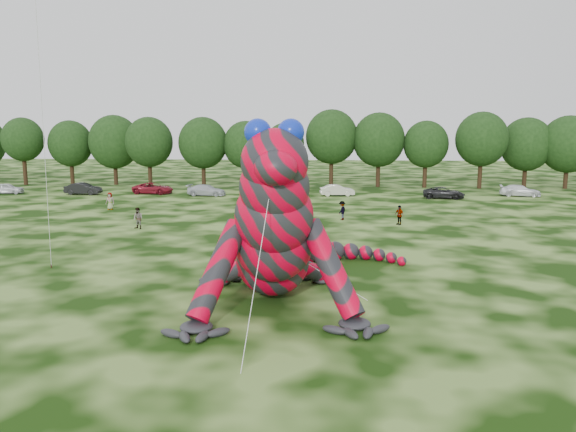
% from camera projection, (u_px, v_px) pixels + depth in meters
% --- Properties ---
extents(ground, '(240.00, 240.00, 0.00)m').
position_uv_depth(ground, '(131.00, 352.00, 20.58)').
color(ground, '#16330A').
rests_on(ground, ground).
extents(inflatable_gecko, '(16.51, 18.82, 8.53)m').
position_uv_depth(inflatable_gecko, '(272.00, 207.00, 27.46)').
color(inflatable_gecko, red).
rests_on(inflatable_gecko, ground).
extents(tree_3, '(5.81, 5.23, 9.44)m').
position_uv_depth(tree_3, '(24.00, 151.00, 78.65)').
color(tree_3, black).
rests_on(tree_3, ground).
extents(tree_4, '(6.22, 5.60, 9.06)m').
position_uv_depth(tree_4, '(71.00, 152.00, 79.86)').
color(tree_4, black).
rests_on(tree_4, ground).
extents(tree_5, '(7.16, 6.44, 9.80)m').
position_uv_depth(tree_5, '(115.00, 150.00, 79.05)').
color(tree_5, black).
rests_on(tree_5, ground).
extents(tree_6, '(6.52, 5.86, 9.49)m').
position_uv_depth(tree_6, '(149.00, 152.00, 76.94)').
color(tree_6, black).
rests_on(tree_6, ground).
extents(tree_7, '(6.68, 6.01, 9.48)m').
position_uv_depth(tree_7, '(203.00, 152.00, 76.51)').
color(tree_7, black).
rests_on(tree_7, ground).
extents(tree_8, '(6.14, 5.53, 8.94)m').
position_uv_depth(tree_8, '(246.00, 154.00, 76.30)').
color(tree_8, black).
rests_on(tree_8, ground).
extents(tree_9, '(5.27, 4.74, 8.68)m').
position_uv_depth(tree_9, '(285.00, 155.00, 76.29)').
color(tree_9, black).
rests_on(tree_9, ground).
extents(tree_10, '(7.09, 6.38, 10.50)m').
position_uv_depth(tree_10, '(331.00, 148.00, 76.90)').
color(tree_10, black).
rests_on(tree_10, ground).
extents(tree_11, '(7.01, 6.31, 10.07)m').
position_uv_depth(tree_11, '(379.00, 150.00, 76.08)').
color(tree_11, black).
rests_on(tree_11, ground).
extents(tree_12, '(5.99, 5.39, 8.97)m').
position_uv_depth(tree_12, '(426.00, 154.00, 75.27)').
color(tree_12, black).
rests_on(tree_12, ground).
extents(tree_13, '(6.83, 6.15, 10.13)m').
position_uv_depth(tree_13, '(481.00, 150.00, 74.05)').
color(tree_13, black).
rests_on(tree_13, ground).
extents(tree_14, '(6.82, 6.14, 9.40)m').
position_uv_depth(tree_14, '(526.00, 153.00, 75.21)').
color(tree_14, black).
rests_on(tree_14, ground).
extents(tree_15, '(7.17, 6.45, 9.63)m').
position_uv_depth(tree_15, '(568.00, 152.00, 73.89)').
color(tree_15, black).
rests_on(tree_15, ground).
extents(car_0, '(4.14, 2.33, 1.33)m').
position_uv_depth(car_0, '(7.00, 188.00, 68.72)').
color(car_0, silver).
rests_on(car_0, ground).
extents(car_1, '(4.36, 1.60, 1.43)m').
position_uv_depth(car_1, '(83.00, 189.00, 68.02)').
color(car_1, black).
rests_on(car_1, ground).
extents(car_2, '(5.13, 2.77, 1.37)m').
position_uv_depth(car_2, '(153.00, 188.00, 68.75)').
color(car_2, maroon).
rests_on(car_2, ground).
extents(car_3, '(4.80, 2.39, 1.34)m').
position_uv_depth(car_3, '(207.00, 190.00, 66.76)').
color(car_3, silver).
rests_on(car_3, ground).
extents(car_4, '(4.55, 2.52, 1.46)m').
position_uv_depth(car_4, '(287.00, 188.00, 68.25)').
color(car_4, '#162349').
rests_on(car_4, ground).
extents(car_5, '(4.23, 1.96, 1.34)m').
position_uv_depth(car_5, '(337.00, 190.00, 66.70)').
color(car_5, silver).
rests_on(car_5, ground).
extents(car_6, '(4.97, 2.90, 1.30)m').
position_uv_depth(car_6, '(444.00, 193.00, 64.31)').
color(car_6, black).
rests_on(car_6, ground).
extents(car_7, '(4.91, 2.75, 1.34)m').
position_uv_depth(car_7, '(520.00, 191.00, 66.33)').
color(car_7, white).
rests_on(car_7, ground).
extents(spectator_5, '(1.78, 0.65, 1.89)m').
position_uv_depth(spectator_5, '(283.00, 229.00, 39.82)').
color(spectator_5, gray).
rests_on(spectator_5, ground).
extents(spectator_3, '(0.93, 1.01, 1.65)m').
position_uv_depth(spectator_3, '(399.00, 215.00, 47.08)').
color(spectator_3, gray).
rests_on(spectator_3, ground).
extents(spectator_4, '(0.85, 0.56, 1.71)m').
position_uv_depth(spectator_4, '(110.00, 201.00, 55.65)').
color(spectator_4, gray).
rests_on(spectator_4, ground).
extents(spectator_1, '(1.04, 0.96, 1.73)m').
position_uv_depth(spectator_1, '(138.00, 218.00, 45.13)').
color(spectator_1, gray).
rests_on(spectator_1, ground).
extents(spectator_2, '(1.02, 1.25, 1.68)m').
position_uv_depth(spectator_2, '(342.00, 211.00, 49.50)').
color(spectator_2, gray).
rests_on(spectator_2, ground).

